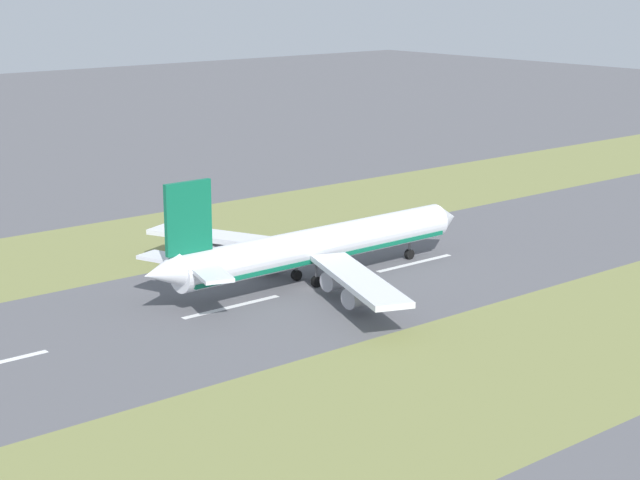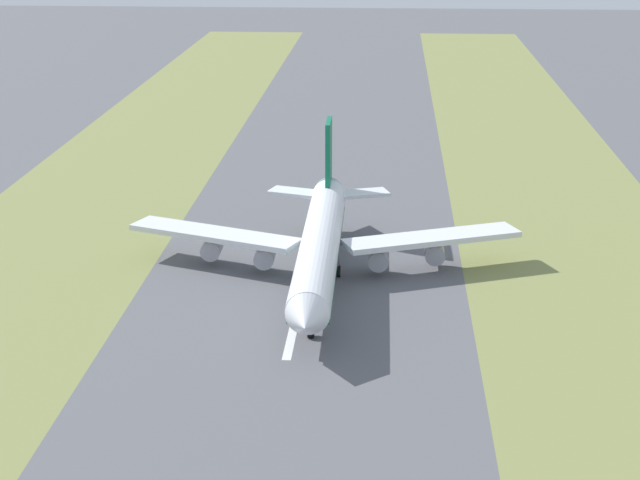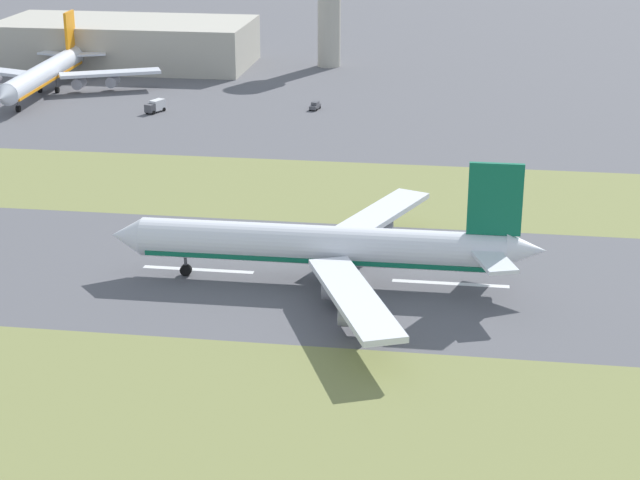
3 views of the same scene
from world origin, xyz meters
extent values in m
plane|color=#56565B|center=(0.00, 0.00, 0.00)|extent=(800.00, 800.00, 0.00)
cube|color=olive|center=(-45.00, 0.00, 0.00)|extent=(40.00, 600.00, 0.01)
cube|color=olive|center=(45.00, 0.00, 0.00)|extent=(40.00, 600.00, 0.01)
cube|color=silver|center=(0.00, -55.39, 0.01)|extent=(1.20, 18.00, 0.01)
cube|color=silver|center=(0.00, -15.39, 0.01)|extent=(1.20, 18.00, 0.01)
cube|color=silver|center=(0.00, 24.61, 0.01)|extent=(1.20, 18.00, 0.01)
cylinder|color=silver|center=(-2.49, 4.61, 6.20)|extent=(6.42, 56.04, 6.00)
cone|color=silver|center=(-2.72, 35.11, 6.20)|extent=(5.92, 5.04, 5.88)
cone|color=silver|center=(-2.26, -26.39, 7.00)|extent=(5.15, 6.04, 5.10)
cube|color=#0F6647|center=(-2.49, 4.61, 4.55)|extent=(6.11, 53.80, 0.70)
cube|color=silver|center=(-19.94, -2.75, 5.30)|extent=(29.09, 16.61, 0.90)
cube|color=silver|center=(15.06, -2.48, 5.30)|extent=(29.18, 16.24, 0.90)
cylinder|color=#93939E|center=(-11.46, 0.54, 2.85)|extent=(3.24, 4.82, 3.20)
cylinder|color=#93939E|center=(-20.44, -3.03, 2.85)|extent=(3.24, 4.82, 3.20)
cylinder|color=#93939E|center=(6.54, 0.68, 2.85)|extent=(3.24, 4.82, 3.20)
cylinder|color=#93939E|center=(15.56, -2.76, 2.85)|extent=(3.24, 4.82, 3.20)
cube|color=#0F6647|center=(-2.30, -21.39, 14.70)|extent=(0.86, 8.01, 11.00)
cube|color=silver|center=(-7.80, -21.43, 7.20)|extent=(10.88, 7.34, 0.60)
cube|color=silver|center=(3.20, -21.35, 7.20)|extent=(10.86, 7.21, 0.60)
cylinder|color=#59595E|center=(-2.65, 25.89, 2.50)|extent=(0.50, 0.50, 3.20)
cylinder|color=black|center=(-2.65, 25.89, 0.90)|extent=(0.91, 1.81, 1.80)
cylinder|color=#59595E|center=(-5.07, 1.59, 2.50)|extent=(0.50, 0.50, 3.20)
cylinder|color=black|center=(-5.07, 1.59, 0.90)|extent=(0.91, 1.81, 1.80)
cylinder|color=#59595E|center=(0.13, 1.63, 2.50)|extent=(0.50, 0.50, 3.20)
cylinder|color=black|center=(0.13, 1.63, 0.90)|extent=(0.91, 1.81, 1.80)
camera|label=1|loc=(129.87, -106.74, 50.26)|focal=60.00mm
camera|label=2|loc=(-12.76, 159.98, 58.22)|focal=60.00mm
camera|label=3|loc=(-153.69, -17.62, 63.14)|focal=60.00mm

